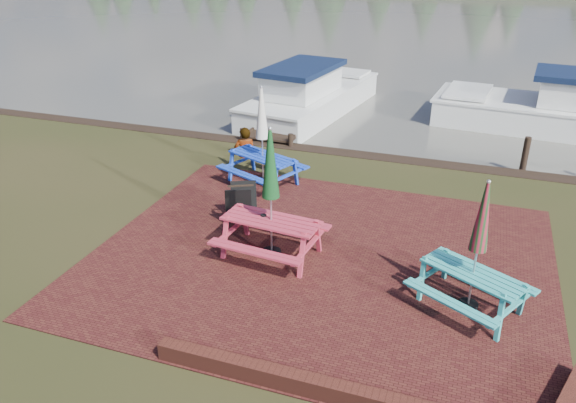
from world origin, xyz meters
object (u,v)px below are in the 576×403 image
(picnic_table_teal, at_px, (474,266))
(picnic_table_blue, at_px, (262,151))
(jetty, at_px, (307,104))
(boat_near, at_px, (565,113))
(person, at_px, (244,128))
(picnic_table_red, at_px, (271,214))
(chalkboard, at_px, (241,204))
(boat_jetty, at_px, (310,97))

(picnic_table_teal, height_order, picnic_table_blue, picnic_table_blue)
(jetty, bearing_deg, picnic_table_blue, -81.81)
(boat_near, bearing_deg, person, 130.19)
(picnic_table_red, height_order, chalkboard, picnic_table_red)
(picnic_table_blue, height_order, jetty, picnic_table_blue)
(jetty, height_order, person, person)
(picnic_table_blue, bearing_deg, boat_near, 67.93)
(picnic_table_teal, height_order, boat_near, picnic_table_teal)
(picnic_table_teal, relative_size, boat_near, 0.29)
(picnic_table_teal, bearing_deg, chalkboard, -169.34)
(jetty, bearing_deg, picnic_table_red, -76.43)
(jetty, xyz_separation_m, person, (-0.17, -5.53, 0.76))
(picnic_table_blue, bearing_deg, boat_jetty, 119.96)
(picnic_table_blue, xyz_separation_m, chalkboard, (0.36, -2.22, -0.42))
(picnic_table_red, relative_size, person, 1.54)
(chalkboard, relative_size, person, 0.53)
(jetty, relative_size, boat_jetty, 1.19)
(picnic_table_teal, relative_size, jetty, 0.27)
(chalkboard, height_order, jetty, chalkboard)
(jetty, distance_m, boat_jetty, 0.40)
(chalkboard, distance_m, boat_near, 12.56)
(boat_near, bearing_deg, boat_jetty, 101.45)
(picnic_table_teal, relative_size, person, 1.37)
(picnic_table_blue, distance_m, boat_near, 11.12)
(chalkboard, relative_size, jetty, 0.10)
(picnic_table_teal, bearing_deg, person, 168.94)
(picnic_table_blue, bearing_deg, jetty, 121.00)
(chalkboard, bearing_deg, boat_jetty, 71.58)
(boat_jetty, bearing_deg, picnic_table_teal, -51.32)
(picnic_table_red, xyz_separation_m, picnic_table_blue, (-1.50, 3.33, -0.05))
(picnic_table_red, xyz_separation_m, jetty, (-2.53, 10.49, -0.83))
(chalkboard, bearing_deg, person, 86.06)
(jetty, xyz_separation_m, boat_jetty, (0.16, -0.19, 0.32))
(chalkboard, bearing_deg, picnic_table_red, -70.33)
(picnic_table_teal, distance_m, chalkboard, 5.29)
(picnic_table_red, bearing_deg, picnic_table_teal, -1.99)
(chalkboard, relative_size, boat_jetty, 0.12)
(boat_near, height_order, person, boat_near)
(picnic_table_teal, bearing_deg, picnic_table_blue, 173.09)
(jetty, bearing_deg, boat_near, 4.61)
(picnic_table_red, distance_m, chalkboard, 1.67)
(picnic_table_red, height_order, person, picnic_table_red)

